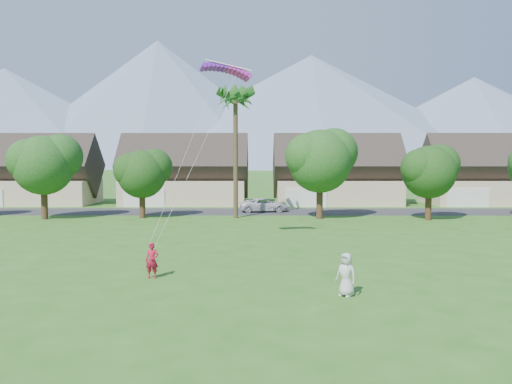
{
  "coord_description": "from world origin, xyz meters",
  "views": [
    {
      "loc": [
        0.08,
        -19.21,
        5.84
      ],
      "look_at": [
        0.0,
        10.0,
        3.8
      ],
      "focal_mm": 35.0,
      "sensor_mm": 36.0,
      "label": 1
    }
  ],
  "objects_px": {
    "watcher": "(346,274)",
    "parafoil_kite": "(226,68)",
    "kite_flyer": "(152,260)",
    "parked_car": "(264,205)"
  },
  "relations": [
    {
      "from": "watcher",
      "to": "parafoil_kite",
      "type": "height_order",
      "value": "parafoil_kite"
    },
    {
      "from": "kite_flyer",
      "to": "parafoil_kite",
      "type": "distance_m",
      "value": 13.84
    },
    {
      "from": "watcher",
      "to": "parked_car",
      "type": "bearing_deg",
      "value": 135.78
    },
    {
      "from": "kite_flyer",
      "to": "watcher",
      "type": "relative_size",
      "value": 0.94
    },
    {
      "from": "kite_flyer",
      "to": "parked_car",
      "type": "height_order",
      "value": "kite_flyer"
    },
    {
      "from": "watcher",
      "to": "parafoil_kite",
      "type": "distance_m",
      "value": 16.56
    },
    {
      "from": "watcher",
      "to": "parked_car",
      "type": "height_order",
      "value": "watcher"
    },
    {
      "from": "watcher",
      "to": "parked_car",
      "type": "distance_m",
      "value": 32.69
    },
    {
      "from": "kite_flyer",
      "to": "parafoil_kite",
      "type": "height_order",
      "value": "parafoil_kite"
    },
    {
      "from": "watcher",
      "to": "parafoil_kite",
      "type": "relative_size",
      "value": 0.54
    }
  ]
}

